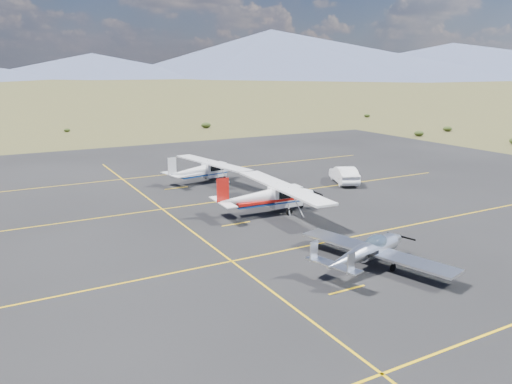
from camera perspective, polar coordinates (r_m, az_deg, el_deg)
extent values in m
plane|color=#383D1C|center=(27.13, 10.66, -6.91)|extent=(1600.00, 1600.00, 0.00)
cube|color=black|center=(32.52, 2.85, -3.14)|extent=(72.00, 72.00, 0.02)
cube|color=silver|center=(25.74, 13.50, -6.56)|extent=(3.56, 8.47, 0.11)
ellipsoid|color=#99BFD8|center=(25.58, 13.55, -5.62)|extent=(1.71, 1.26, 0.77)
cube|color=silver|center=(22.96, 8.84, -8.19)|extent=(1.38, 2.88, 0.06)
cube|color=silver|center=(22.14, 10.80, -7.95)|extent=(0.51, 0.19, 0.94)
cube|color=silver|center=(23.28, 6.63, -6.68)|extent=(0.51, 0.19, 0.94)
cylinder|color=black|center=(27.13, 15.14, -6.78)|extent=(0.33, 0.17, 0.32)
cylinder|color=black|center=(25.24, 15.37, -8.33)|extent=(0.39, 0.20, 0.37)
cylinder|color=black|center=(26.33, 11.14, -7.13)|extent=(0.39, 0.20, 0.37)
cube|color=white|center=(34.18, 3.36, -0.48)|extent=(2.20, 1.22, 1.32)
cube|color=white|center=(33.92, 3.09, 0.60)|extent=(1.98, 10.84, 0.14)
cube|color=black|center=(34.11, 3.36, -0.04)|extent=(1.62, 1.23, 0.54)
cube|color=red|center=(33.61, 1.47, -0.89)|extent=(4.94, 1.35, 0.18)
cube|color=red|center=(31.99, -3.81, 0.22)|extent=(0.84, 0.10, 1.57)
cube|color=white|center=(32.18, -3.79, -1.14)|extent=(0.87, 3.16, 0.06)
cylinder|color=black|center=(35.03, 5.15, -1.60)|extent=(0.36, 0.11, 0.35)
cylinder|color=black|center=(33.39, 3.77, -2.29)|extent=(0.44, 0.15, 0.43)
cylinder|color=black|center=(35.12, 2.09, -1.45)|extent=(0.44, 0.15, 0.43)
cube|color=silver|center=(43.71, -4.80, 2.55)|extent=(2.09, 1.35, 1.19)
cube|color=silver|center=(43.50, -5.01, 3.32)|extent=(3.12, 9.80, 0.12)
cube|color=black|center=(43.66, -4.81, 2.87)|extent=(1.58, 1.29, 0.49)
cube|color=silver|center=(43.10, -6.06, 2.24)|extent=(4.53, 1.82, 0.16)
cube|color=silver|center=(41.39, -9.57, 2.94)|extent=(0.75, 0.20, 1.41)
cube|color=silver|center=(41.53, -9.53, 1.99)|extent=(1.17, 2.90, 0.05)
cylinder|color=black|center=(44.51, -3.57, 1.77)|extent=(0.33, 0.14, 0.32)
cylinder|color=black|center=(42.97, -4.37, 1.36)|extent=(0.40, 0.18, 0.39)
cylinder|color=black|center=(44.47, -5.74, 1.76)|extent=(0.40, 0.18, 0.39)
imported|color=white|center=(43.18, 10.03, 1.97)|extent=(3.11, 4.68, 1.46)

